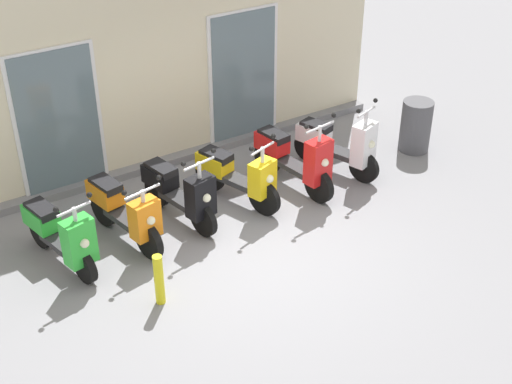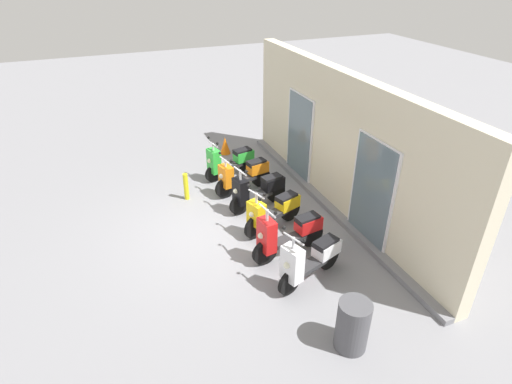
{
  "view_description": "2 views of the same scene",
  "coord_description": "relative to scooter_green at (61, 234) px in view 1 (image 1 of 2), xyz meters",
  "views": [
    {
      "loc": [
        -4.2,
        -6.77,
        5.87
      ],
      "look_at": [
        0.39,
        0.48,
        0.51
      ],
      "focal_mm": 50.79,
      "sensor_mm": 36.0,
      "label": 1
    },
    {
      "loc": [
        7.36,
        -2.11,
        5.33
      ],
      "look_at": [
        0.01,
        0.87,
        0.75
      ],
      "focal_mm": 29.09,
      "sensor_mm": 36.0,
      "label": 2
    }
  ],
  "objects": [
    {
      "name": "scooter_yellow",
      "position": [
        2.7,
        0.09,
        -0.01
      ],
      "size": [
        0.78,
        1.53,
        1.2
      ],
      "color": "black",
      "rests_on": "ground_plane"
    },
    {
      "name": "curb_bollard",
      "position": [
        0.73,
        -1.37,
        -0.13
      ],
      "size": [
        0.12,
        0.12,
        0.7
      ],
      "primitive_type": "cylinder",
      "color": "yellow",
      "rests_on": "ground_plane"
    },
    {
      "name": "scooter_white",
      "position": [
        4.51,
        -0.0,
        0.03
      ],
      "size": [
        0.78,
        1.51,
        1.33
      ],
      "color": "black",
      "rests_on": "ground_plane"
    },
    {
      "name": "scooter_red",
      "position": [
        3.66,
        -0.02,
        0.03
      ],
      "size": [
        0.65,
        1.66,
        1.36
      ],
      "color": "black",
      "rests_on": "ground_plane"
    },
    {
      "name": "scooter_black",
      "position": [
        1.77,
        0.1,
        0.01
      ],
      "size": [
        0.67,
        1.54,
        1.26
      ],
      "color": "black",
      "rests_on": "ground_plane"
    },
    {
      "name": "scooter_green",
      "position": [
        0.0,
        0.0,
        0.0
      ],
      "size": [
        0.66,
        1.5,
        1.21
      ],
      "color": "black",
      "rests_on": "ground_plane"
    },
    {
      "name": "storefront_facade",
      "position": [
        2.26,
        1.9,
        1.07
      ],
      "size": [
        8.17,
        0.5,
        3.21
      ],
      "color": "beige",
      "rests_on": "ground_plane"
    },
    {
      "name": "scooter_orange",
      "position": [
        0.91,
        0.06,
        0.01
      ],
      "size": [
        0.68,
        1.58,
        1.14
      ],
      "color": "black",
      "rests_on": "ground_plane"
    },
    {
      "name": "ground_plane",
      "position": [
        2.26,
        -1.0,
        -0.48
      ],
      "size": [
        40.0,
        40.0,
        0.0
      ],
      "primitive_type": "plane",
      "color": "gray"
    },
    {
      "name": "trash_bin",
      "position": [
        6.06,
        -0.09,
        -0.04
      ],
      "size": [
        0.51,
        0.51,
        0.88
      ],
      "primitive_type": "cylinder",
      "color": "#4C4C51",
      "rests_on": "ground_plane"
    }
  ]
}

